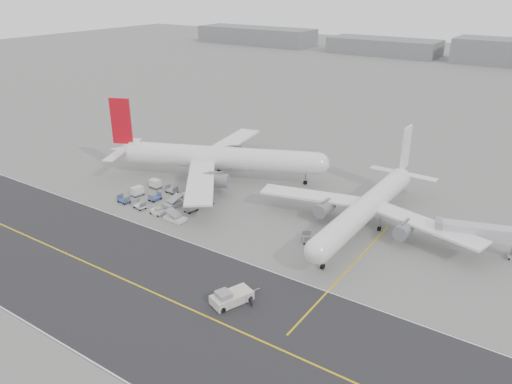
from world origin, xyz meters
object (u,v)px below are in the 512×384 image
Objects in this scene: pushback_tug at (231,297)px; jet_bridge at (479,233)px; airliner_b at (368,206)px; airliner_a at (216,157)px; ground_crew_a at (251,302)px.

jet_bridge is (28.10, 37.22, 3.04)m from pushback_tug.
pushback_tug is at bearing -101.48° from airliner_b.
airliner_a is 54.17m from ground_crew_a.
jet_bridge is 44.18m from ground_crew_a.
ground_crew_a is at bearing 35.82° from pushback_tug.
airliner_a is 27.13× the size of ground_crew_a.
pushback_tug reaches higher than ground_crew_a.
pushback_tug is at bearing -162.89° from airliner_a.
airliner_a reaches higher than jet_bridge.
airliner_a is 3.44× the size of jet_bridge.
ground_crew_a is (-4.29, -34.66, -3.72)m from airliner_b.
airliner_a is at bearing 159.99° from jet_bridge.
pushback_tug is 4.35× the size of ground_crew_a.
jet_bridge is (20.60, 1.72, -0.66)m from airliner_b.
jet_bridge is at bearing 5.24° from airliner_b.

